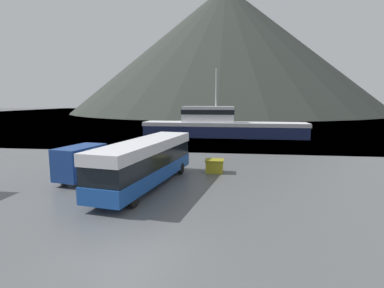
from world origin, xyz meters
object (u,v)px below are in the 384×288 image
object	(u,v)px
tour_bus	(146,161)
fishing_boat	(221,126)
storage_bin	(215,166)
delivery_van	(85,162)

from	to	relation	value
tour_bus	fishing_boat	size ratio (longest dim) A/B	0.45
tour_bus	fishing_boat	bearing A→B (deg)	91.56
storage_bin	delivery_van	bearing A→B (deg)	-158.80
delivery_van	fishing_boat	size ratio (longest dim) A/B	0.22
tour_bus	delivery_van	size ratio (longest dim) A/B	2.03
delivery_van	tour_bus	bearing A→B (deg)	0.15
fishing_boat	delivery_van	bearing A→B (deg)	-17.01
fishing_boat	storage_bin	xyz separation A→B (m)	(0.40, -24.07, -1.30)
delivery_van	storage_bin	size ratio (longest dim) A/B	3.78
tour_bus	storage_bin	size ratio (longest dim) A/B	7.69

